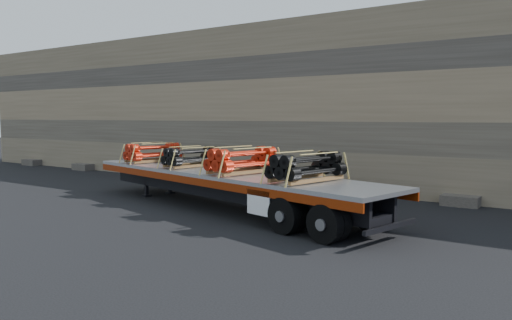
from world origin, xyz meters
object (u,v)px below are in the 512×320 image
(bundle_rear, at_px, (307,168))
(bundle_front, at_px, (153,153))
(trailer, at_px, (225,190))
(bundle_midfront, at_px, (192,157))
(bundle_midrear, at_px, (243,161))

(bundle_rear, bearing_deg, bundle_front, 180.00)
(trailer, relative_size, bundle_rear, 5.75)
(bundle_front, xyz_separation_m, bundle_rear, (7.68, -1.78, 0.02))
(trailer, relative_size, bundle_front, 6.13)
(trailer, height_order, bundle_front, bundle_front)
(bundle_front, relative_size, bundle_midfront, 1.05)
(trailer, bearing_deg, bundle_front, -180.00)
(bundle_front, relative_size, bundle_rear, 0.94)
(trailer, distance_m, bundle_midrear, 1.35)
(bundle_midfront, bearing_deg, bundle_front, -180.00)
(bundle_midrear, bearing_deg, bundle_rear, -0.00)
(bundle_midfront, distance_m, bundle_midrear, 2.70)
(trailer, height_order, bundle_midrear, bundle_midrear)
(bundle_midfront, height_order, bundle_rear, bundle_rear)
(bundle_midfront, bearing_deg, bundle_midrear, 0.00)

